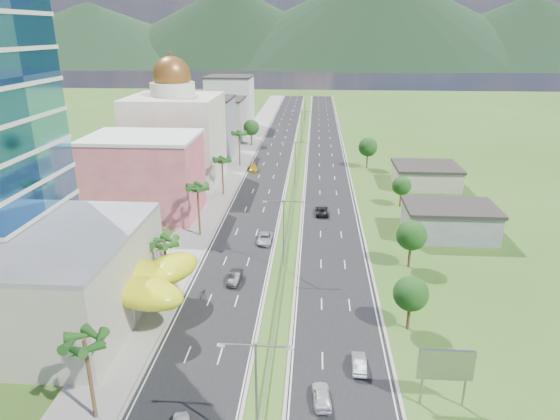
# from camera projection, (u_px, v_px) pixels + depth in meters

# --- Properties ---
(ground) EXTENTS (500.00, 500.00, 0.00)m
(ground) POSITION_uv_depth(u_px,v_px,m) (279.00, 303.00, 66.14)
(ground) COLOR #2D5119
(ground) RESTS_ON ground
(road_left) EXTENTS (11.00, 260.00, 0.04)m
(road_left) POSITION_uv_depth(u_px,v_px,m) (276.00, 149.00, 151.05)
(road_left) COLOR black
(road_left) RESTS_ON ground
(road_right) EXTENTS (11.00, 260.00, 0.04)m
(road_right) POSITION_uv_depth(u_px,v_px,m) (325.00, 150.00, 150.05)
(road_right) COLOR black
(road_right) RESTS_ON ground
(sidewalk_left) EXTENTS (7.00, 260.00, 0.12)m
(sidewalk_left) POSITION_uv_depth(u_px,v_px,m) (245.00, 149.00, 151.66)
(sidewalk_left) COLOR gray
(sidewalk_left) RESTS_ON ground
(median_guardrail) EXTENTS (0.10, 216.06, 0.76)m
(median_guardrail) POSITION_uv_depth(u_px,v_px,m) (298.00, 163.00, 133.45)
(median_guardrail) COLOR gray
(median_guardrail) RESTS_ON ground
(streetlight_median_a) EXTENTS (6.04, 0.25, 11.00)m
(streetlight_median_a) POSITION_uv_depth(u_px,v_px,m) (256.00, 388.00, 40.39)
(streetlight_median_a) COLOR gray
(streetlight_median_a) RESTS_ON ground
(streetlight_median_b) EXTENTS (6.04, 0.25, 11.00)m
(streetlight_median_b) POSITION_uv_depth(u_px,v_px,m) (284.00, 227.00, 73.22)
(streetlight_median_b) COLOR gray
(streetlight_median_b) RESTS_ON ground
(streetlight_median_c) EXTENTS (6.04, 0.25, 11.00)m
(streetlight_median_c) POSITION_uv_depth(u_px,v_px,m) (295.00, 160.00, 110.74)
(streetlight_median_c) COLOR gray
(streetlight_median_c) RESTS_ON ground
(streetlight_median_d) EXTENTS (6.04, 0.25, 11.00)m
(streetlight_median_d) POSITION_uv_depth(u_px,v_px,m) (301.00, 124.00, 152.95)
(streetlight_median_d) COLOR gray
(streetlight_median_d) RESTS_ON ground
(streetlight_median_e) EXTENTS (6.04, 0.25, 11.00)m
(streetlight_median_e) POSITION_uv_depth(u_px,v_px,m) (305.00, 104.00, 195.16)
(streetlight_median_e) COLOR gray
(streetlight_median_e) RESTS_ON ground
(mall_podium) EXTENTS (30.00, 24.00, 11.00)m
(mall_podium) POSITION_uv_depth(u_px,v_px,m) (14.00, 279.00, 60.76)
(mall_podium) COLOR #9F9983
(mall_podium) RESTS_ON ground
(lime_canopy) EXTENTS (18.00, 15.00, 7.40)m
(lime_canopy) POSITION_uv_depth(u_px,v_px,m) (116.00, 278.00, 62.01)
(lime_canopy) COLOR #D0D614
(lime_canopy) RESTS_ON ground
(pink_shophouse) EXTENTS (20.00, 15.00, 15.00)m
(pink_shophouse) POSITION_uv_depth(u_px,v_px,m) (145.00, 177.00, 95.46)
(pink_shophouse) COLOR #B4495D
(pink_shophouse) RESTS_ON ground
(domed_building) EXTENTS (20.00, 20.00, 28.70)m
(domed_building) POSITION_uv_depth(u_px,v_px,m) (176.00, 134.00, 115.72)
(domed_building) COLOR #BEB29D
(domed_building) RESTS_ON ground
(midrise_grey) EXTENTS (16.00, 15.00, 16.00)m
(midrise_grey) POSITION_uv_depth(u_px,v_px,m) (204.00, 128.00, 140.25)
(midrise_grey) COLOR slate
(midrise_grey) RESTS_ON ground
(midrise_beige) EXTENTS (16.00, 15.00, 13.00)m
(midrise_beige) POSITION_uv_depth(u_px,v_px,m) (219.00, 120.00, 161.39)
(midrise_beige) COLOR #9F9983
(midrise_beige) RESTS_ON ground
(midrise_white) EXTENTS (16.00, 15.00, 18.00)m
(midrise_white) POSITION_uv_depth(u_px,v_px,m) (230.00, 103.00, 182.12)
(midrise_white) COLOR silver
(midrise_white) RESTS_ON ground
(billboard) EXTENTS (5.20, 0.35, 6.20)m
(billboard) POSITION_uv_depth(u_px,v_px,m) (446.00, 367.00, 46.62)
(billboard) COLOR gray
(billboard) RESTS_ON ground
(shed_near) EXTENTS (15.00, 10.00, 5.00)m
(shed_near) POSITION_uv_depth(u_px,v_px,m) (449.00, 222.00, 86.88)
(shed_near) COLOR slate
(shed_near) RESTS_ON ground
(shed_far) EXTENTS (14.00, 12.00, 4.40)m
(shed_far) POSITION_uv_depth(u_px,v_px,m) (426.00, 177.00, 114.99)
(shed_far) COLOR #9F9983
(shed_far) RESTS_ON ground
(palm_tree_a) EXTENTS (3.60, 3.60, 9.10)m
(palm_tree_a) POSITION_uv_depth(u_px,v_px,m) (85.00, 345.00, 43.80)
(palm_tree_a) COLOR #47301C
(palm_tree_a) RESTS_ON ground
(palm_tree_b) EXTENTS (3.60, 3.60, 8.10)m
(palm_tree_b) POSITION_uv_depth(u_px,v_px,m) (164.00, 244.00, 66.64)
(palm_tree_b) COLOR #47301C
(palm_tree_b) RESTS_ON ground
(palm_tree_c) EXTENTS (3.60, 3.60, 9.60)m
(palm_tree_c) POSITION_uv_depth(u_px,v_px,m) (198.00, 189.00, 84.91)
(palm_tree_c) COLOR #47301C
(palm_tree_c) RESTS_ON ground
(palm_tree_d) EXTENTS (3.60, 3.60, 8.60)m
(palm_tree_d) POSITION_uv_depth(u_px,v_px,m) (222.00, 161.00, 106.81)
(palm_tree_d) COLOR #47301C
(palm_tree_d) RESTS_ON ground
(palm_tree_e) EXTENTS (3.60, 3.60, 9.40)m
(palm_tree_e) POSITION_uv_depth(u_px,v_px,m) (239.00, 135.00, 130.00)
(palm_tree_e) COLOR #47301C
(palm_tree_e) RESTS_ON ground
(leafy_tree_lfar) EXTENTS (4.90, 4.90, 8.05)m
(leafy_tree_lfar) POSITION_uv_depth(u_px,v_px,m) (251.00, 128.00, 154.38)
(leafy_tree_lfar) COLOR #47301C
(leafy_tree_lfar) RESTS_ON ground
(leafy_tree_ra) EXTENTS (4.20, 4.20, 6.90)m
(leafy_tree_ra) POSITION_uv_depth(u_px,v_px,m) (411.00, 294.00, 58.76)
(leafy_tree_ra) COLOR #47301C
(leafy_tree_ra) RESTS_ON ground
(leafy_tree_rb) EXTENTS (4.55, 4.55, 7.47)m
(leafy_tree_rb) POSITION_uv_depth(u_px,v_px,m) (411.00, 236.00, 74.37)
(leafy_tree_rb) COLOR #47301C
(leafy_tree_rb) RESTS_ON ground
(leafy_tree_rc) EXTENTS (3.85, 3.85, 6.33)m
(leafy_tree_rc) POSITION_uv_depth(u_px,v_px,m) (402.00, 186.00, 100.71)
(leafy_tree_rc) COLOR #47301C
(leafy_tree_rc) RESTS_ON ground
(leafy_tree_rd) EXTENTS (4.90, 4.90, 8.05)m
(leafy_tree_rd) POSITION_uv_depth(u_px,v_px,m) (368.00, 147.00, 128.70)
(leafy_tree_rd) COLOR #47301C
(leafy_tree_rd) RESTS_ON ground
(mountain_ridge) EXTENTS (860.00, 140.00, 90.00)m
(mountain_ridge) POSITION_uv_depth(u_px,v_px,m) (374.00, 67.00, 484.25)
(mountain_ridge) COLOR black
(mountain_ridge) RESTS_ON ground
(car_dark_left) EXTENTS (1.76, 4.59, 1.49)m
(car_dark_left) POSITION_uv_depth(u_px,v_px,m) (235.00, 277.00, 71.26)
(car_dark_left) COLOR black
(car_dark_left) RESTS_ON road_left
(car_silver_mid_left) EXTENTS (2.34, 5.07, 1.41)m
(car_silver_mid_left) POSITION_uv_depth(u_px,v_px,m) (265.00, 238.00, 84.66)
(car_silver_mid_left) COLOR #ACAEB4
(car_silver_mid_left) RESTS_ON road_left
(car_yellow_far_left) EXTENTS (2.80, 5.28, 1.46)m
(car_yellow_far_left) POSITION_uv_depth(u_px,v_px,m) (253.00, 168.00, 127.73)
(car_yellow_far_left) COLOR gold
(car_yellow_far_left) RESTS_ON road_left
(car_white_near_right) EXTENTS (2.08, 4.37, 1.44)m
(car_white_near_right) POSITION_uv_depth(u_px,v_px,m) (322.00, 396.00, 48.18)
(car_white_near_right) COLOR silver
(car_white_near_right) RESTS_ON road_right
(car_silver_right) EXTENTS (1.57, 4.17, 1.36)m
(car_silver_right) POSITION_uv_depth(u_px,v_px,m) (359.00, 363.00, 52.98)
(car_silver_right) COLOR #A0A4A8
(car_silver_right) RESTS_ON road_right
(car_dark_far_right) EXTENTS (2.60, 5.38, 1.48)m
(car_dark_far_right) POSITION_uv_depth(u_px,v_px,m) (322.00, 211.00, 97.48)
(car_dark_far_right) COLOR black
(car_dark_far_right) RESTS_ON road_right
(motorcycle) EXTENTS (0.80, 2.12, 1.33)m
(motorcycle) POSITION_uv_depth(u_px,v_px,m) (203.00, 292.00, 67.45)
(motorcycle) COLOR black
(motorcycle) RESTS_ON road_left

